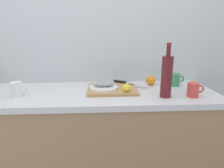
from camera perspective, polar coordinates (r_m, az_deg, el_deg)
back_wall at (r=1.69m, az=-8.48°, el=12.35°), size 3.20×0.05×2.50m
kitchen_counter at (r=1.62m, az=-8.44°, el=-17.72°), size 2.00×0.60×0.90m
cutting_board at (r=1.45m, az=-0.00°, el=-1.53°), size 0.36×0.31×0.02m
white_plate at (r=1.43m, az=-2.54°, el=-1.05°), size 0.21×0.21×0.01m
fish_fillet at (r=1.42m, az=-2.55°, el=-0.06°), size 0.16×0.07×0.04m
chef_knife at (r=1.58m, az=4.21°, el=0.48°), size 0.27×0.17×0.02m
lemon_0 at (r=1.35m, az=4.38°, el=-1.13°), size 0.06×0.06×0.06m
wine_bottle at (r=1.32m, az=16.07°, el=2.36°), size 0.07×0.07×0.36m
coffee_mug_0 at (r=1.65m, az=18.42°, el=1.23°), size 0.12×0.08×0.10m
coffee_mug_1 at (r=1.41m, az=23.20°, el=-1.60°), size 0.12×0.08×0.10m
coffee_mug_2 at (r=1.45m, az=-26.57°, el=-1.44°), size 0.11×0.07×0.10m
orange_0 at (r=1.55m, az=23.01°, el=-0.50°), size 0.08×0.08×0.08m
orange_2 at (r=1.63m, az=11.55°, el=1.09°), size 0.08×0.08×0.08m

